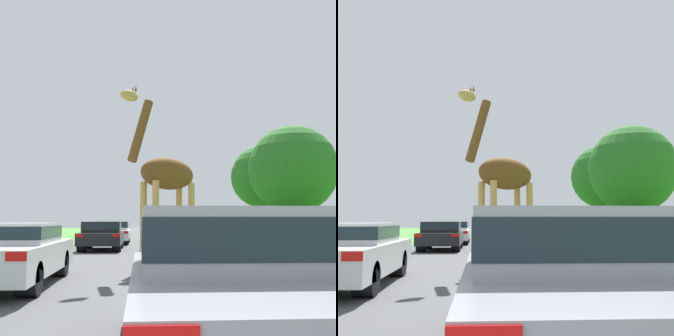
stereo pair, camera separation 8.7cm
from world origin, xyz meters
The scene contains 9 objects.
road centered at (0.00, 30.00, 0.00)m, with size 7.09×120.00×0.00m.
giraffe_near_road centered at (0.80, 12.24, 2.46)m, with size 2.34×1.93×5.00m.
car_lead_maroon centered at (1.03, 4.65, 0.79)m, with size 1.98×4.32×1.48m.
car_queue_right centered at (1.95, 16.10, 0.72)m, with size 1.88×4.68×1.34m.
car_queue_left centered at (-1.51, 26.07, 0.74)m, with size 1.96×4.54×1.38m.
car_far_ahead centered at (-2.63, 9.82, 0.72)m, with size 1.87×4.74×1.32m.
car_verge_right centered at (-1.68, 20.59, 0.71)m, with size 1.91×4.02×1.31m.
tree_right_cluster centered at (9.99, 33.96, 4.87)m, with size 5.07×5.07×7.43m.
tree_far_right centered at (10.06, 27.24, 4.68)m, with size 5.75×5.75×7.58m.
Camera 1 is at (0.11, 0.48, 1.37)m, focal length 45.00 mm.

